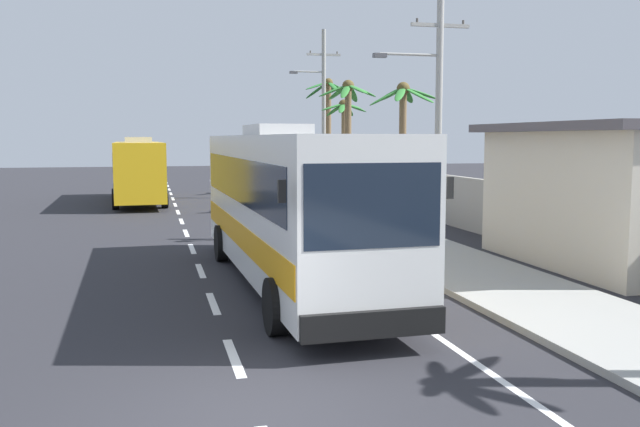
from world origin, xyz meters
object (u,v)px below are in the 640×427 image
Objects in this scene: utility_pole_mid at (436,105)px; palm_fourth at (348,120)px; palm_nearest at (344,125)px; pedestrian_near_kerb at (356,198)px; utility_pole_far at (323,110)px; motorcycle_beside_bus at (303,216)px; palm_farthest at (328,117)px; palm_third at (403,123)px; coach_bus_foreground at (289,201)px; coach_bus_far_lane at (139,169)px.

utility_pole_mid is 1.40× the size of palm_fourth.
palm_nearest is at bearing 75.98° from palm_fourth.
utility_pole_far is at bearing 58.07° from pedestrian_near_kerb.
palm_farthest reaches higher than motorcycle_beside_bus.
pedestrian_near_kerb is at bearing -100.01° from palm_farthest.
palm_nearest is at bearing 90.07° from palm_third.
coach_bus_foreground is at bearing -104.56° from motorcycle_beside_bus.
utility_pole_mid reaches higher than palm_fourth.
palm_nearest reaches higher than coach_bus_far_lane.
utility_pole_mid reaches higher than palm_nearest.
utility_pole_far reaches higher than motorcycle_beside_bus.
coach_bus_far_lane is 15.46m from motorcycle_beside_bus.
coach_bus_far_lane is 2.03× the size of palm_nearest.
coach_bus_foreground is 9.06m from utility_pole_mid.
motorcycle_beside_bus is at bearing -119.11° from palm_fourth.
coach_bus_foreground is at bearing -80.35° from coach_bus_far_lane.
coach_bus_far_lane is at bearing 141.58° from palm_fourth.
pedestrian_near_kerb is at bearing -50.84° from coach_bus_far_lane.
coach_bus_far_lane is 14.32m from pedestrian_near_kerb.
palm_third is at bearing -89.93° from palm_nearest.
motorcycle_beside_bus is at bearing 75.44° from coach_bus_foreground.
motorcycle_beside_bus is 8.32m from palm_fourth.
utility_pole_far is (1.42, 11.41, 4.16)m from pedestrian_near_kerb.
palm_farthest is at bearing 16.11° from coach_bus_far_lane.
utility_pole_mid is (4.14, -2.50, 3.97)m from motorcycle_beside_bus.
palm_farthest is (0.49, 5.30, 0.57)m from palm_nearest.
pedestrian_near_kerb is 6.77m from utility_pole_mid.
palm_fourth is (3.63, 6.52, 3.67)m from motorcycle_beside_bus.
palm_farthest is at bearing 72.44° from motorcycle_beside_bus.
palm_farthest reaches higher than palm_nearest.
palm_nearest is (11.09, -1.96, 2.41)m from coach_bus_far_lane.
coach_bus_foreground is at bearing -111.28° from palm_fourth.
palm_third is at bearing -86.75° from utility_pole_far.
pedestrian_near_kerb is at bearing 45.93° from motorcycle_beside_bus.
motorcycle_beside_bus is at bearing -66.97° from coach_bus_far_lane.
coach_bus_foreground is 2.05× the size of palm_third.
utility_pole_far reaches higher than coach_bus_foreground.
palm_third is (0.93, 5.60, -0.46)m from utility_pole_mid.
palm_farthest is at bearing 84.73° from palm_nearest.
coach_bus_far_lane is 1.18× the size of utility_pole_far.
pedestrian_near_kerb is (5.19, 11.52, -1.01)m from coach_bus_foreground.
coach_bus_foreground is 7.29× the size of pedestrian_near_kerb.
utility_pole_mid is at bearing -90.94° from utility_pole_far.
palm_farthest is at bearing 80.14° from palm_fourth.
palm_farthest is at bearing 73.40° from coach_bus_foreground.
coach_bus_far_lane is at bearing 169.98° from palm_nearest.
utility_pole_mid reaches higher than palm_third.
pedestrian_near_kerb is at bearing 65.76° from coach_bus_foreground.
pedestrian_near_kerb is 0.27× the size of palm_fourth.
palm_nearest is 5.88m from palm_fourth.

